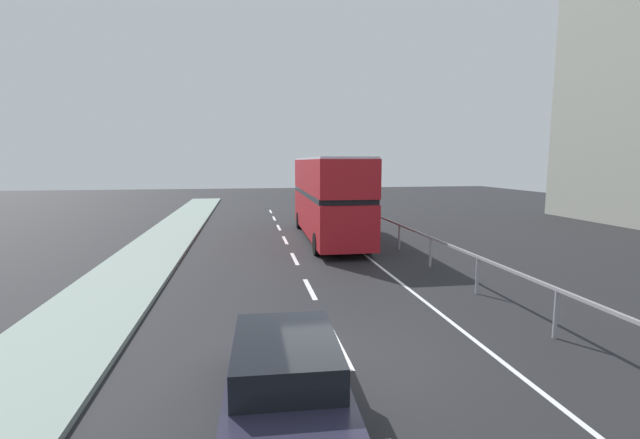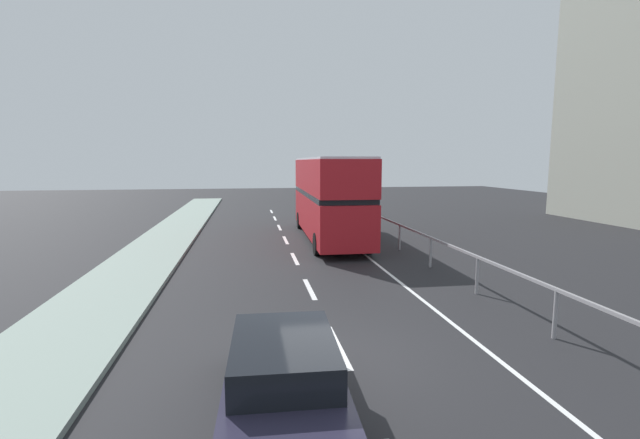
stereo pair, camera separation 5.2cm
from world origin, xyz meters
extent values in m
cube|color=black|center=(0.00, 0.00, -0.05)|extent=(75.11, 120.00, 0.10)
cube|color=gray|center=(-6.19, 0.00, 0.07)|extent=(2.93, 80.00, 0.14)
cube|color=silver|center=(0.00, 0.64, 0.00)|extent=(0.16, 2.34, 0.01)
cube|color=silver|center=(0.00, 5.13, 0.00)|extent=(0.16, 2.34, 0.01)
cube|color=silver|center=(0.00, 9.62, 0.00)|extent=(0.16, 2.34, 0.01)
cube|color=silver|center=(0.00, 14.12, 0.00)|extent=(0.16, 2.34, 0.01)
cube|color=silver|center=(0.00, 18.61, 0.00)|extent=(0.16, 2.34, 0.01)
cube|color=silver|center=(0.00, 23.10, 0.00)|extent=(0.16, 2.34, 0.01)
cube|color=silver|center=(0.00, 27.59, 0.00)|extent=(0.16, 2.34, 0.01)
cube|color=silver|center=(3.17, 9.00, 0.00)|extent=(0.12, 46.00, 0.01)
cube|color=gray|center=(5.07, 9.00, 1.17)|extent=(0.08, 42.00, 0.08)
cylinder|color=gray|center=(5.07, 0.25, 0.59)|extent=(0.10, 0.10, 1.17)
cylinder|color=gray|center=(5.07, 3.75, 0.59)|extent=(0.10, 0.10, 1.17)
cylinder|color=gray|center=(5.07, 7.25, 0.59)|extent=(0.10, 0.10, 1.17)
cylinder|color=gray|center=(5.07, 10.75, 0.59)|extent=(0.10, 0.10, 1.17)
cylinder|color=gray|center=(5.07, 14.25, 0.59)|extent=(0.10, 0.10, 1.17)
cylinder|color=gray|center=(5.07, 17.75, 0.59)|extent=(0.10, 0.10, 1.17)
cylinder|color=gray|center=(5.07, 21.25, 0.59)|extent=(0.10, 0.10, 1.17)
cylinder|color=gray|center=(5.07, 24.75, 0.59)|extent=(0.10, 0.10, 1.17)
cylinder|color=gray|center=(5.07, 28.25, 0.59)|extent=(0.10, 0.10, 1.17)
cube|color=#AF171F|center=(2.29, 14.00, 1.34)|extent=(2.74, 10.95, 1.98)
cube|color=black|center=(2.29, 14.00, 2.45)|extent=(2.75, 10.52, 0.24)
cube|color=#AF171F|center=(2.29, 14.00, 3.39)|extent=(2.74, 10.95, 1.64)
cube|color=silver|center=(2.29, 14.00, 4.26)|extent=(2.69, 10.73, 0.10)
cube|color=black|center=(2.41, 19.43, 1.44)|extent=(2.26, 0.09, 1.39)
cube|color=yellow|center=(2.41, 19.43, 3.80)|extent=(1.51, 0.07, 0.28)
cylinder|color=black|center=(1.22, 18.08, 0.50)|extent=(0.30, 1.01, 1.00)
cylinder|color=black|center=(3.54, 18.03, 0.50)|extent=(0.30, 1.01, 1.00)
cylinder|color=black|center=(1.06, 10.18, 0.50)|extent=(0.30, 1.01, 1.00)
cylinder|color=black|center=(3.37, 10.13, 0.50)|extent=(0.30, 1.01, 1.00)
cube|color=#262337|center=(-1.41, -1.79, 0.53)|extent=(1.97, 4.26, 0.69)
cube|color=black|center=(-1.42, -2.00, 1.14)|extent=(1.68, 2.37, 0.53)
cylinder|color=black|center=(-2.17, -0.37, 0.32)|extent=(0.23, 0.65, 0.64)
cylinder|color=black|center=(-0.54, -0.44, 0.32)|extent=(0.23, 0.65, 0.64)
camera|label=1|loc=(-1.97, -8.41, 4.10)|focal=24.40mm
camera|label=2|loc=(-1.92, -8.41, 4.10)|focal=24.40mm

